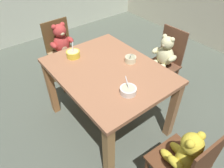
{
  "coord_description": "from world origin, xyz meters",
  "views": [
    {
      "loc": [
        1.29,
        -0.96,
        1.9
      ],
      "look_at": [
        0.0,
        0.05,
        0.54
      ],
      "focal_mm": 33.06,
      "sensor_mm": 36.0,
      "label": 1
    }
  ],
  "objects_px": {
    "porridge_bowl_yellow_near_left": "(73,54)",
    "dining_table": "(108,79)",
    "teddy_chair_near_left": "(62,46)",
    "teddy_chair_near_right": "(186,158)",
    "porridge_bowl_cream_far_center": "(131,59)",
    "teddy_chair_far_center": "(164,57)",
    "porridge_bowl_white_near_right": "(128,90)"
  },
  "relations": [
    {
      "from": "teddy_chair_near_right",
      "to": "porridge_bowl_white_near_right",
      "type": "distance_m",
      "value": 0.66
    },
    {
      "from": "teddy_chair_near_left",
      "to": "teddy_chair_near_right",
      "type": "xyz_separation_m",
      "value": [
        1.97,
        -0.05,
        -0.02
      ]
    },
    {
      "from": "teddy_chair_near_left",
      "to": "porridge_bowl_white_near_right",
      "type": "xyz_separation_m",
      "value": [
        1.35,
        -0.07,
        0.22
      ]
    },
    {
      "from": "teddy_chair_near_right",
      "to": "teddy_chair_far_center",
      "type": "relative_size",
      "value": 0.98
    },
    {
      "from": "teddy_chair_near_left",
      "to": "teddy_chair_far_center",
      "type": "xyz_separation_m",
      "value": [
        0.98,
        0.86,
        -0.02
      ]
    },
    {
      "from": "teddy_chair_near_left",
      "to": "dining_table",
      "type": "bearing_deg",
      "value": -1.75
    },
    {
      "from": "teddy_chair_far_center",
      "to": "porridge_bowl_cream_far_center",
      "type": "relative_size",
      "value": 7.64
    },
    {
      "from": "teddy_chair_near_left",
      "to": "porridge_bowl_white_near_right",
      "type": "bearing_deg",
      "value": -4.9
    },
    {
      "from": "teddy_chair_near_left",
      "to": "porridge_bowl_yellow_near_left",
      "type": "distance_m",
      "value": 0.64
    },
    {
      "from": "teddy_chair_near_left",
      "to": "teddy_chair_near_right",
      "type": "bearing_deg",
      "value": -3.18
    },
    {
      "from": "teddy_chair_near_left",
      "to": "porridge_bowl_cream_far_center",
      "type": "height_order",
      "value": "teddy_chair_near_left"
    },
    {
      "from": "teddy_chair_near_left",
      "to": "porridge_bowl_cream_far_center",
      "type": "distance_m",
      "value": 1.07
    },
    {
      "from": "dining_table",
      "to": "porridge_bowl_cream_far_center",
      "type": "bearing_deg",
      "value": 81.34
    },
    {
      "from": "teddy_chair_near_left",
      "to": "teddy_chair_far_center",
      "type": "bearing_deg",
      "value": 39.64
    },
    {
      "from": "teddy_chair_near_left",
      "to": "porridge_bowl_white_near_right",
      "type": "height_order",
      "value": "same"
    },
    {
      "from": "porridge_bowl_yellow_near_left",
      "to": "dining_table",
      "type": "bearing_deg",
      "value": 20.49
    },
    {
      "from": "teddy_chair_near_left",
      "to": "porridge_bowl_yellow_near_left",
      "type": "bearing_deg",
      "value": -15.89
    },
    {
      "from": "porridge_bowl_yellow_near_left",
      "to": "porridge_bowl_cream_far_center",
      "type": "relative_size",
      "value": 1.21
    },
    {
      "from": "porridge_bowl_yellow_near_left",
      "to": "porridge_bowl_cream_far_center",
      "type": "height_order",
      "value": "porridge_bowl_yellow_near_left"
    },
    {
      "from": "porridge_bowl_white_near_right",
      "to": "porridge_bowl_cream_far_center",
      "type": "relative_size",
      "value": 1.26
    },
    {
      "from": "dining_table",
      "to": "teddy_chair_near_left",
      "type": "bearing_deg",
      "value": -179.89
    },
    {
      "from": "teddy_chair_far_center",
      "to": "porridge_bowl_cream_far_center",
      "type": "distance_m",
      "value": 0.65
    },
    {
      "from": "teddy_chair_near_right",
      "to": "porridge_bowl_yellow_near_left",
      "type": "height_order",
      "value": "porridge_bowl_yellow_near_left"
    },
    {
      "from": "dining_table",
      "to": "porridge_bowl_cream_far_center",
      "type": "height_order",
      "value": "porridge_bowl_cream_far_center"
    },
    {
      "from": "teddy_chair_near_right",
      "to": "teddy_chair_far_center",
      "type": "height_order",
      "value": "teddy_chair_far_center"
    },
    {
      "from": "teddy_chair_near_right",
      "to": "porridge_bowl_cream_far_center",
      "type": "distance_m",
      "value": 1.02
    },
    {
      "from": "teddy_chair_near_left",
      "to": "porridge_bowl_cream_far_center",
      "type": "bearing_deg",
      "value": 12.26
    },
    {
      "from": "porridge_bowl_white_near_right",
      "to": "porridge_bowl_cream_far_center",
      "type": "bearing_deg",
      "value": 135.56
    },
    {
      "from": "dining_table",
      "to": "porridge_bowl_white_near_right",
      "type": "bearing_deg",
      "value": -11.19
    },
    {
      "from": "teddy_chair_far_center",
      "to": "teddy_chair_near_right",
      "type": "bearing_deg",
      "value": 45.29
    },
    {
      "from": "porridge_bowl_yellow_near_left",
      "to": "porridge_bowl_white_near_right",
      "type": "bearing_deg",
      "value": 5.5
    },
    {
      "from": "porridge_bowl_cream_far_center",
      "to": "teddy_chair_near_left",
      "type": "bearing_deg",
      "value": -165.89
    }
  ]
}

